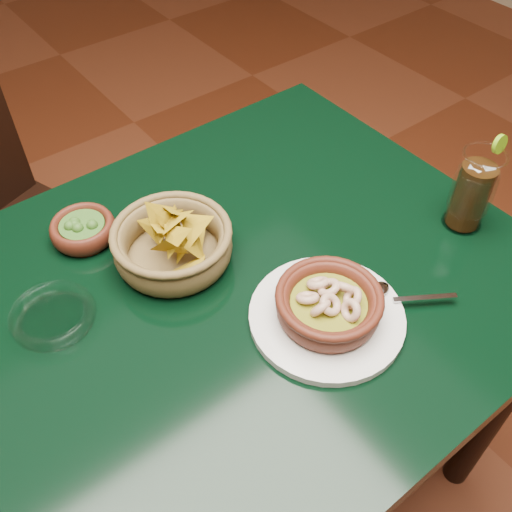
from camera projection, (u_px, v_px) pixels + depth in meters
ground at (207, 496)px, 1.43m from camera, size 7.00×7.00×0.00m
dining_table at (182, 351)px, 0.95m from camera, size 1.20×0.80×0.75m
dining_chair at (5, 228)px, 1.43m from camera, size 0.49×0.49×0.83m
shrimp_plate at (328, 307)px, 0.85m from camera, size 0.30×0.24×0.08m
chip_basket at (173, 243)px, 0.93m from camera, size 0.23×0.23×0.13m
guacamole_ramekin at (83, 229)px, 0.98m from camera, size 0.13×0.13×0.04m
cola_drink at (473, 191)px, 0.96m from camera, size 0.15×0.15×0.17m
glass_ashtray at (53, 316)px, 0.86m from camera, size 0.14×0.14×0.03m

